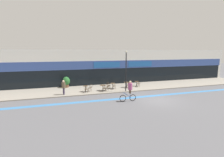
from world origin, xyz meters
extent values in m
plane|color=#5B5B60|center=(0.00, 0.00, 0.00)|extent=(120.00, 120.00, 0.00)
cube|color=gray|center=(0.00, 7.25, 0.06)|extent=(40.00, 5.50, 0.12)
cube|color=silver|center=(0.00, 12.00, 2.70)|extent=(40.00, 4.00, 5.41)
cube|color=black|center=(0.00, 10.03, 1.32)|extent=(38.80, 0.10, 2.40)
cube|color=#334C93|center=(0.00, 10.05, 3.12)|extent=(39.20, 0.14, 1.20)
cube|color=#1E56A3|center=(-2.79, 9.98, 3.12)|extent=(4.12, 0.08, 0.84)
cube|color=#1E56A3|center=(2.79, 9.98, 3.12)|extent=(4.12, 0.08, 0.84)
cube|color=#3D7AB7|center=(0.00, 1.94, 0.00)|extent=(36.00, 0.70, 0.01)
cylinder|color=black|center=(-6.79, 6.00, 0.13)|extent=(0.33, 0.33, 0.02)
cylinder|color=black|center=(-6.79, 6.00, 0.48)|extent=(0.07, 0.07, 0.71)
cylinder|color=#4C3823|center=(-6.79, 6.00, 0.85)|extent=(0.61, 0.61, 0.02)
cylinder|color=black|center=(-4.56, 5.88, 0.13)|extent=(0.44, 0.44, 0.02)
cylinder|color=black|center=(-4.56, 5.88, 0.46)|extent=(0.07, 0.07, 0.69)
cylinder|color=#4C3823|center=(-4.56, 5.88, 0.82)|extent=(0.80, 0.80, 0.02)
cylinder|color=black|center=(-2.93, 6.78, 0.13)|extent=(0.38, 0.38, 0.02)
cylinder|color=black|center=(-2.93, 6.78, 0.47)|extent=(0.07, 0.07, 0.69)
cylinder|color=#4C3823|center=(-2.93, 6.78, 0.82)|extent=(0.69, 0.69, 0.02)
cylinder|color=black|center=(-0.88, 6.87, 0.13)|extent=(0.40, 0.40, 0.02)
cylinder|color=black|center=(-0.88, 6.87, 0.48)|extent=(0.07, 0.07, 0.71)
cylinder|color=#4C3823|center=(-0.88, 6.87, 0.85)|extent=(0.73, 0.73, 0.02)
cylinder|color=black|center=(0.88, 7.26, 0.13)|extent=(0.33, 0.33, 0.02)
cylinder|color=black|center=(0.88, 7.26, 0.46)|extent=(0.07, 0.07, 0.68)
cylinder|color=#4C3823|center=(0.88, 7.26, 0.81)|extent=(0.61, 0.61, 0.02)
cylinder|color=#4C3823|center=(-6.79, 5.45, 0.56)|extent=(0.43, 0.43, 0.03)
cylinder|color=#4C3823|center=(-6.91, 5.60, 0.33)|extent=(0.03, 0.03, 0.42)
cylinder|color=#4C3823|center=(-6.63, 5.57, 0.33)|extent=(0.03, 0.03, 0.42)
cylinder|color=#4C3823|center=(-6.94, 5.32, 0.33)|extent=(0.03, 0.03, 0.42)
cylinder|color=#4C3823|center=(-6.66, 5.29, 0.33)|extent=(0.03, 0.03, 0.42)
torus|color=#4C3823|center=(-6.80, 5.28, 0.82)|extent=(0.06, 0.41, 0.41)
cylinder|color=#4C3823|center=(-6.97, 5.29, 0.68)|extent=(0.03, 0.03, 0.23)
cylinder|color=#4C3823|center=(-6.63, 5.26, 0.68)|extent=(0.03, 0.03, 0.23)
cylinder|color=#4C3823|center=(-6.24, 6.00, 0.56)|extent=(0.40, 0.40, 0.03)
cylinder|color=#4C3823|center=(-6.38, 5.86, 0.33)|extent=(0.03, 0.03, 0.42)
cylinder|color=#4C3823|center=(-6.38, 6.14, 0.33)|extent=(0.03, 0.03, 0.42)
cylinder|color=#4C3823|center=(-6.10, 5.86, 0.33)|extent=(0.03, 0.03, 0.42)
cylinder|color=#4C3823|center=(-6.10, 6.14, 0.33)|extent=(0.03, 0.03, 0.42)
torus|color=#4C3823|center=(-6.07, 6.00, 0.82)|extent=(0.41, 0.03, 0.41)
cylinder|color=#4C3823|center=(-6.07, 5.83, 0.68)|extent=(0.03, 0.03, 0.23)
cylinder|color=#4C3823|center=(-6.07, 6.17, 0.68)|extent=(0.03, 0.03, 0.23)
cylinder|color=#4C3823|center=(-4.56, 5.33, 0.56)|extent=(0.41, 0.41, 0.03)
cylinder|color=#4C3823|center=(-4.69, 5.48, 0.33)|extent=(0.03, 0.03, 0.42)
cylinder|color=#4C3823|center=(-4.41, 5.47, 0.33)|extent=(0.03, 0.03, 0.42)
cylinder|color=#4C3823|center=(-4.70, 5.20, 0.33)|extent=(0.03, 0.03, 0.42)
cylinder|color=#4C3823|center=(-4.42, 5.19, 0.33)|extent=(0.03, 0.03, 0.42)
torus|color=#4C3823|center=(-4.56, 5.16, 0.82)|extent=(0.04, 0.41, 0.41)
cylinder|color=#4C3823|center=(-4.73, 5.17, 0.68)|extent=(0.03, 0.03, 0.23)
cylinder|color=#4C3823|center=(-4.39, 5.16, 0.68)|extent=(0.03, 0.03, 0.23)
cylinder|color=#4C3823|center=(-4.01, 5.88, 0.56)|extent=(0.42, 0.42, 0.03)
cylinder|color=#4C3823|center=(-4.15, 5.75, 0.33)|extent=(0.03, 0.03, 0.42)
cylinder|color=#4C3823|center=(-4.14, 6.03, 0.33)|extent=(0.03, 0.03, 0.42)
cylinder|color=#4C3823|center=(-3.88, 5.73, 0.33)|extent=(0.03, 0.03, 0.42)
cylinder|color=#4C3823|center=(-3.86, 6.01, 0.33)|extent=(0.03, 0.03, 0.42)
torus|color=#4C3823|center=(-3.84, 5.87, 0.82)|extent=(0.41, 0.05, 0.41)
cylinder|color=#4C3823|center=(-3.85, 5.70, 0.68)|extent=(0.03, 0.03, 0.23)
cylinder|color=#4C3823|center=(-3.83, 6.04, 0.68)|extent=(0.03, 0.03, 0.23)
cylinder|color=#4C3823|center=(-2.93, 6.23, 0.56)|extent=(0.40, 0.40, 0.03)
cylinder|color=#4C3823|center=(-3.07, 6.37, 0.33)|extent=(0.03, 0.03, 0.42)
cylinder|color=#4C3823|center=(-2.79, 6.37, 0.33)|extent=(0.03, 0.03, 0.42)
cylinder|color=#4C3823|center=(-3.07, 6.09, 0.33)|extent=(0.03, 0.03, 0.42)
cylinder|color=#4C3823|center=(-2.79, 6.09, 0.33)|extent=(0.03, 0.03, 0.42)
torus|color=#4C3823|center=(-2.93, 6.06, 0.82)|extent=(0.03, 0.41, 0.41)
cylinder|color=#4C3823|center=(-3.10, 6.06, 0.68)|extent=(0.03, 0.03, 0.23)
cylinder|color=#4C3823|center=(-2.76, 6.06, 0.68)|extent=(0.03, 0.03, 0.23)
cylinder|color=#4C3823|center=(-3.48, 6.78, 0.56)|extent=(0.41, 0.41, 0.03)
cylinder|color=#4C3823|center=(-3.34, 6.92, 0.33)|extent=(0.03, 0.03, 0.42)
cylinder|color=#4C3823|center=(-3.35, 6.64, 0.33)|extent=(0.03, 0.03, 0.42)
cylinder|color=#4C3823|center=(-3.62, 6.93, 0.33)|extent=(0.03, 0.03, 0.42)
cylinder|color=#4C3823|center=(-3.63, 6.65, 0.33)|extent=(0.03, 0.03, 0.42)
torus|color=#4C3823|center=(-3.65, 6.79, 0.82)|extent=(0.41, 0.04, 0.41)
cylinder|color=#4C3823|center=(-3.65, 6.96, 0.68)|extent=(0.03, 0.03, 0.23)
cylinder|color=#4C3823|center=(-3.66, 6.62, 0.68)|extent=(0.03, 0.03, 0.23)
cylinder|color=#4C3823|center=(-0.88, 6.32, 0.56)|extent=(0.45, 0.45, 0.03)
cylinder|color=#4C3823|center=(-1.00, 6.47, 0.33)|extent=(0.03, 0.03, 0.42)
cylinder|color=#4C3823|center=(-0.72, 6.44, 0.33)|extent=(0.03, 0.03, 0.42)
cylinder|color=#4C3823|center=(-1.03, 6.20, 0.33)|extent=(0.03, 0.03, 0.42)
cylinder|color=#4C3823|center=(-0.76, 6.16, 0.33)|extent=(0.03, 0.03, 0.42)
torus|color=#4C3823|center=(-0.90, 6.15, 0.82)|extent=(0.08, 0.41, 0.41)
cylinder|color=#4C3823|center=(-1.07, 6.17, 0.68)|extent=(0.03, 0.03, 0.23)
cylinder|color=#4C3823|center=(-0.73, 6.13, 0.68)|extent=(0.03, 0.03, 0.23)
cylinder|color=#4C3823|center=(0.88, 6.71, 0.56)|extent=(0.45, 0.45, 0.03)
cylinder|color=#4C3823|center=(0.72, 6.83, 0.33)|extent=(0.03, 0.03, 0.42)
cylinder|color=#4C3823|center=(0.99, 6.87, 0.33)|extent=(0.03, 0.03, 0.42)
cylinder|color=#4C3823|center=(0.76, 6.55, 0.33)|extent=(0.03, 0.03, 0.42)
cylinder|color=#4C3823|center=(1.03, 6.59, 0.33)|extent=(0.03, 0.03, 0.42)
torus|color=#4C3823|center=(0.90, 6.54, 0.82)|extent=(0.08, 0.41, 0.41)
cylinder|color=#4C3823|center=(0.73, 6.52, 0.68)|extent=(0.03, 0.03, 0.23)
cylinder|color=#4C3823|center=(1.07, 6.56, 0.68)|extent=(0.03, 0.03, 0.23)
cylinder|color=brown|center=(-8.91, 9.46, 0.35)|extent=(0.64, 0.64, 0.46)
ellipsoid|color=#28662D|center=(-8.91, 9.46, 1.01)|extent=(1.02, 1.02, 1.22)
cylinder|color=black|center=(-1.80, 4.86, 2.56)|extent=(0.12, 0.12, 4.88)
sphere|color=beige|center=(-1.80, 4.86, 5.08)|extent=(0.26, 0.26, 0.26)
torus|color=black|center=(-3.79, 0.83, 0.35)|extent=(0.70, 0.11, 0.70)
torus|color=black|center=(-2.71, 0.73, 0.35)|extent=(0.70, 0.11, 0.70)
cylinder|color=#23519E|center=(-3.30, 0.78, 0.64)|extent=(0.84, 0.11, 0.63)
cylinder|color=#23519E|center=(-3.01, 0.76, 0.59)|extent=(0.04, 0.04, 0.49)
cylinder|color=#23519E|center=(-3.73, 0.82, 0.94)|extent=(0.07, 0.48, 0.03)
cylinder|color=#4C3D2D|center=(-3.02, 0.68, 1.02)|extent=(0.17, 0.17, 0.38)
cylinder|color=#4C3D2D|center=(-3.01, 0.85, 1.02)|extent=(0.17, 0.17, 0.38)
cylinder|color=#A84C7F|center=(-3.01, 0.76, 1.55)|extent=(0.48, 0.48, 0.68)
sphere|color=beige|center=(-3.01, 0.76, 2.02)|extent=(0.26, 0.26, 0.26)
cylinder|color=#382D47|center=(-9.43, 5.21, 0.51)|extent=(0.19, 0.19, 0.77)
cylinder|color=#382D47|center=(-9.48, 5.37, 0.51)|extent=(0.19, 0.19, 0.77)
cylinder|color=brown|center=(-9.45, 5.29, 1.23)|extent=(0.54, 0.54, 0.67)
sphere|color=beige|center=(-9.45, 5.29, 1.69)|extent=(0.25, 0.25, 0.25)
camera|label=1|loc=(-10.22, -15.43, 5.13)|focal=28.00mm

